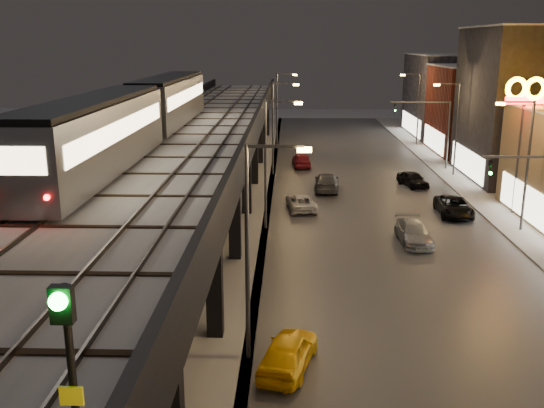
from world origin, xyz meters
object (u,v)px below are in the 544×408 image
object	(u,v)px
rail_signal	(67,343)
car_onc_red	(413,180)
car_onc_white	(414,234)
car_taxi	(288,353)
car_mid_dark	(327,183)
car_mid_silver	(301,203)
car_far_white	(302,160)
car_onc_dark	(454,207)
subway_train	(141,113)

from	to	relation	value
rail_signal	car_onc_red	size ratio (longest dim) A/B	0.73
car_onc_white	car_taxi	bearing A→B (deg)	-118.33
car_taxi	car_mid_dark	xyz separation A→B (m)	(3.28, 30.27, 0.02)
car_onc_red	car_onc_white	bearing A→B (deg)	-116.86
car_mid_dark	rail_signal	bearing A→B (deg)	86.02
car_mid_dark	car_onc_red	distance (m)	8.01
car_mid_dark	car_onc_red	xyz separation A→B (m)	(7.84, 1.63, -0.07)
car_mid_silver	car_onc_red	bearing A→B (deg)	-148.80
rail_signal	car_onc_white	distance (m)	33.25
car_mid_silver	car_onc_white	bearing A→B (deg)	125.47
car_far_white	car_onc_white	world-z (taller)	car_far_white
car_onc_white	car_onc_red	world-z (taller)	car_onc_red
car_taxi	car_onc_white	xyz separation A→B (m)	(8.11, 16.00, -0.06)
car_taxi	rail_signal	bearing A→B (deg)	92.31
car_onc_red	car_mid_dark	bearing A→B (deg)	175.60
car_mid_dark	car_onc_red	size ratio (longest dim) A/B	1.29
car_onc_dark	car_mid_dark	bearing A→B (deg)	142.01
car_taxi	car_far_white	distance (m)	40.60
rail_signal	car_mid_silver	world-z (taller)	rail_signal
subway_train	car_onc_dark	bearing A→B (deg)	15.33
car_mid_dark	car_far_white	bearing A→B (deg)	-74.73
subway_train	car_onc_red	world-z (taller)	subway_train
car_taxi	car_onc_white	size ratio (longest dim) A/B	0.92
car_mid_silver	car_far_white	bearing A→B (deg)	-98.35
car_far_white	car_taxi	bearing A→B (deg)	84.61
car_onc_dark	car_taxi	bearing A→B (deg)	-116.32
subway_train	car_mid_dark	world-z (taller)	subway_train
rail_signal	car_onc_dark	bearing A→B (deg)	67.25
car_taxi	car_mid_silver	bearing A→B (deg)	-77.83
car_mid_silver	rail_signal	bearing A→B (deg)	76.84
subway_train	car_mid_dark	distance (m)	20.22
car_taxi	car_mid_dark	bearing A→B (deg)	-81.81
rail_signal	car_mid_dark	xyz separation A→B (m)	(6.32, 44.54, -7.95)
rail_signal	car_onc_white	world-z (taller)	rail_signal
rail_signal	car_mid_dark	distance (m)	45.69
car_onc_red	car_mid_silver	bearing A→B (deg)	-157.70
car_far_white	car_onc_red	size ratio (longest dim) A/B	1.09
rail_signal	car_onc_white	xyz separation A→B (m)	(11.16, 30.27, -8.02)
rail_signal	car_taxi	bearing A→B (deg)	77.94
car_far_white	car_mid_silver	bearing A→B (deg)	85.23
car_onc_red	car_far_white	bearing A→B (deg)	122.56
car_far_white	rail_signal	bearing A→B (deg)	81.89
subway_train	car_taxi	xyz separation A→B (m)	(9.45, -16.52, -7.64)
car_taxi	car_onc_red	xyz separation A→B (m)	(11.12, 31.90, -0.04)
car_mid_dark	subway_train	bearing A→B (deg)	51.32
subway_train	car_mid_silver	bearing A→B (deg)	35.09
subway_train	car_mid_dark	xyz separation A→B (m)	(12.72, 13.75, -7.62)
subway_train	car_onc_dark	distance (m)	23.89
subway_train	rail_signal	size ratio (longest dim) A/B	12.38
car_far_white	car_onc_dark	size ratio (longest dim) A/B	0.88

